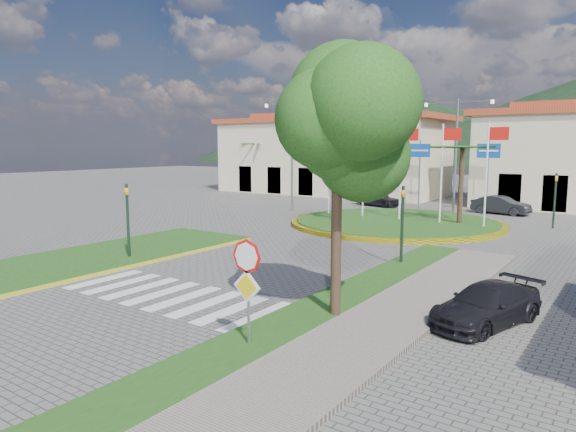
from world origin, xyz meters
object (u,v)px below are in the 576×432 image
Objects in this scene: deciduous_tree at (338,129)px; car_side_right at (487,305)px; white_van at (353,192)px; car_dark_b at (501,205)px; car_dark_a at (378,198)px; roundabout_island at (396,222)px; stop_sign at (247,276)px.

deciduous_tree reaches higher than car_side_right.
car_dark_b is at bearing -110.04° from white_van.
roundabout_island is at bearing -134.80° from car_dark_a.
stop_sign is at bearing -110.95° from car_side_right.
stop_sign is 0.61× the size of white_van.
stop_sign reaches higher than car_side_right.
car_dark_b is 1.04× the size of car_side_right.
deciduous_tree is 27.80m from car_dark_a.
white_van is (-15.00, 29.55, -4.57)m from deciduous_tree.
roundabout_island is 3.46× the size of car_dark_a.
deciduous_tree reaches higher than car_dark_b.
car_dark_a is 9.11m from car_dark_b.
deciduous_tree is at bearing -157.95° from white_van.
car_dark_b is at bearing 91.73° from stop_sign.
roundabout_island is 3.28× the size of car_dark_b.
deciduous_tree is at bearing -143.55° from car_dark_a.
roundabout_island is 15.75m from white_van.
deciduous_tree is at bearing 78.82° from stop_sign.
white_van is at bearing 116.92° from deciduous_tree.
stop_sign reaches higher than car_dark_b.
deciduous_tree is 6.14m from car_side_right.
deciduous_tree is at bearing -168.17° from car_dark_b.
car_side_right is (4.96, -23.88, -0.10)m from car_dark_b.
car_dark_a is (4.43, -4.24, 0.02)m from white_van.
stop_sign is 0.71× the size of car_side_right.
white_van is at bearing 141.98° from car_side_right.
deciduous_tree reaches higher than car_dark_a.
stop_sign is 0.68× the size of car_dark_b.
roundabout_island reaches higher than car_dark_a.
car_side_right is at bearing -59.08° from roundabout_island.
white_van is at bearing 113.84° from stop_sign.
roundabout_island is 4.79× the size of stop_sign.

